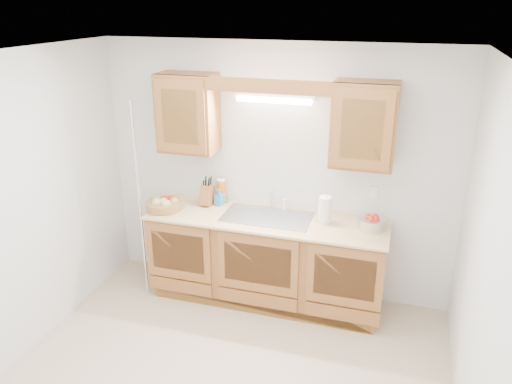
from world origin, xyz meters
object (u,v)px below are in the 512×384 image
(paper_towel, at_px, (325,210))
(apple_bowl, at_px, (371,222))
(fruit_basket, at_px, (164,204))
(knife_block, at_px, (207,195))

(paper_towel, bearing_deg, apple_bowl, -1.92)
(fruit_basket, xyz_separation_m, apple_bowl, (2.00, 0.13, 0.01))
(fruit_basket, distance_m, apple_bowl, 2.01)
(knife_block, distance_m, paper_towel, 1.20)
(fruit_basket, xyz_separation_m, paper_towel, (1.57, 0.15, 0.07))
(fruit_basket, relative_size, paper_towel, 1.47)
(apple_bowl, bearing_deg, knife_block, 177.09)
(knife_block, bearing_deg, apple_bowl, -0.19)
(knife_block, relative_size, apple_bowl, 1.05)
(knife_block, height_order, paper_towel, paper_towel)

